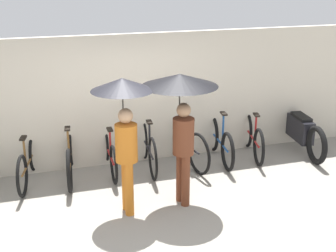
% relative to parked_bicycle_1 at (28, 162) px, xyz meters
% --- Properties ---
extents(ground_plane, '(30.00, 30.00, 0.00)m').
position_rel_parked_bicycle_1_xyz_m(ground_plane, '(1.73, -1.84, -0.36)').
color(ground_plane, gray).
extents(back_wall, '(13.86, 0.12, 2.37)m').
position_rel_parked_bicycle_1_xyz_m(back_wall, '(1.73, 0.38, 0.83)').
color(back_wall, beige).
rests_on(back_wall, ground).
extents(parked_bicycle_1, '(0.53, 1.68, 0.97)m').
position_rel_parked_bicycle_1_xyz_m(parked_bicycle_1, '(0.00, 0.00, 0.00)').
color(parked_bicycle_1, black).
rests_on(parked_bicycle_1, ground).
extents(parked_bicycle_2, '(0.44, 1.80, 1.01)m').
position_rel_parked_bicycle_1_xyz_m(parked_bicycle_2, '(0.69, -0.02, 0.02)').
color(parked_bicycle_2, black).
rests_on(parked_bicycle_2, ground).
extents(parked_bicycle_3, '(0.44, 1.68, 0.96)m').
position_rel_parked_bicycle_1_xyz_m(parked_bicycle_3, '(1.38, 0.03, -0.01)').
color(parked_bicycle_3, black).
rests_on(parked_bicycle_3, ground).
extents(parked_bicycle_4, '(0.44, 1.74, 1.03)m').
position_rel_parked_bicycle_1_xyz_m(parked_bicycle_4, '(2.07, -0.04, 0.03)').
color(parked_bicycle_4, black).
rests_on(parked_bicycle_4, ground).
extents(parked_bicycle_5, '(0.47, 1.77, 1.01)m').
position_rel_parked_bicycle_1_xyz_m(parked_bicycle_5, '(2.76, -0.05, 0.03)').
color(parked_bicycle_5, black).
rests_on(parked_bicycle_5, ground).
extents(parked_bicycle_6, '(0.44, 1.71, 1.02)m').
position_rel_parked_bicycle_1_xyz_m(parked_bicycle_6, '(3.46, -0.07, 0.01)').
color(parked_bicycle_6, black).
rests_on(parked_bicycle_6, ground).
extents(parked_bicycle_7, '(0.57, 1.63, 1.09)m').
position_rel_parked_bicycle_1_xyz_m(parked_bicycle_7, '(4.15, -0.06, 0.01)').
color(parked_bicycle_7, black).
rests_on(parked_bicycle_7, ground).
extents(pedestrian_leading, '(0.90, 0.90, 2.01)m').
position_rel_parked_bicycle_1_xyz_m(pedestrian_leading, '(1.36, -1.42, 1.17)').
color(pedestrian_leading, '#C66B1E').
rests_on(pedestrian_leading, ground).
extents(pedestrian_center, '(1.13, 1.13, 2.00)m').
position_rel_parked_bicycle_1_xyz_m(pedestrian_center, '(2.22, -1.38, 1.27)').
color(pedestrian_center, brown).
rests_on(pedestrian_center, ground).
extents(motorcycle, '(0.58, 2.12, 0.93)m').
position_rel_parked_bicycle_1_xyz_m(motorcycle, '(5.17, -0.08, 0.05)').
color(motorcycle, black).
rests_on(motorcycle, ground).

